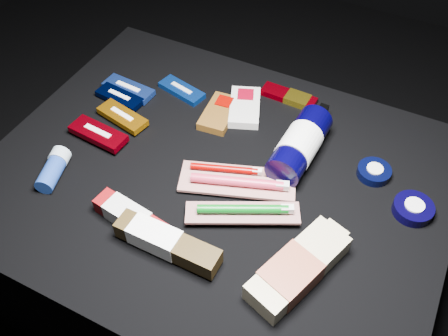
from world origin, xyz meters
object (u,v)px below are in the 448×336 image
at_px(lotion_bottle, 300,145).
at_px(bodywash_bottle, 297,269).
at_px(deodorant_stick, 53,169).
at_px(toothpaste_carton_red, 134,220).

height_order(lotion_bottle, bodywash_bottle, lotion_bottle).
bearing_deg(lotion_bottle, bodywash_bottle, -67.32).
bearing_deg(deodorant_stick, bodywash_bottle, -15.72).
xyz_separation_m(lotion_bottle, toothpaste_carton_red, (-0.22, -0.32, -0.02)).
relative_size(bodywash_bottle, toothpaste_carton_red, 1.16).
relative_size(lotion_bottle, toothpaste_carton_red, 1.24).
distance_m(lotion_bottle, bodywash_bottle, 0.30).
height_order(bodywash_bottle, deodorant_stick, bodywash_bottle).
relative_size(lotion_bottle, deodorant_stick, 2.30).
bearing_deg(lotion_bottle, deodorant_stick, -145.18).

